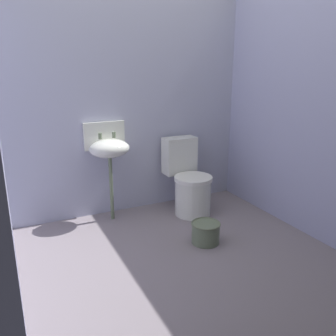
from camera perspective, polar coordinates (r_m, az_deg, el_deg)
ground_plane at (r=3.07m, az=2.49°, el=-14.81°), size 2.91×2.78×0.08m
wall_back at (r=3.79m, az=-6.28°, el=9.78°), size 2.91×0.10×2.24m
wall_right at (r=3.54m, az=21.13°, el=8.31°), size 0.10×2.58×2.24m
toilet_near_wall at (r=3.81m, az=3.36°, el=-2.42°), size 0.41×0.60×0.78m
sink at (r=3.56m, az=-9.51°, el=3.26°), size 0.42×0.35×0.99m
bucket at (r=3.25m, az=6.05°, el=-10.20°), size 0.26×0.26×0.19m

